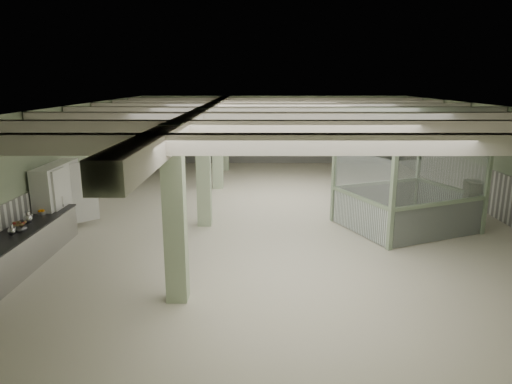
{
  "coord_description": "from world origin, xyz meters",
  "views": [
    {
      "loc": [
        -0.88,
        -14.62,
        4.39
      ],
      "look_at": [
        -0.9,
        -2.02,
        1.3
      ],
      "focal_mm": 32.0,
      "sensor_mm": 36.0,
      "label": 1
    }
  ],
  "objects_px": {
    "prep_counter": "(22,248)",
    "filing_cabinet": "(472,205)",
    "guard_booth": "(408,165)",
    "walkin_cooler": "(59,201)"
  },
  "relations": [
    {
      "from": "prep_counter",
      "to": "filing_cabinet",
      "type": "bearing_deg",
      "value": 13.52
    },
    {
      "from": "prep_counter",
      "to": "filing_cabinet",
      "type": "xyz_separation_m",
      "value": [
        12.15,
        2.92,
        0.28
      ]
    },
    {
      "from": "guard_booth",
      "to": "walkin_cooler",
      "type": "bearing_deg",
      "value": 160.48
    },
    {
      "from": "prep_counter",
      "to": "walkin_cooler",
      "type": "distance_m",
      "value": 2.51
    },
    {
      "from": "prep_counter",
      "to": "filing_cabinet",
      "type": "height_order",
      "value": "filing_cabinet"
    },
    {
      "from": "guard_booth",
      "to": "filing_cabinet",
      "type": "relative_size",
      "value": 3.06
    },
    {
      "from": "prep_counter",
      "to": "guard_booth",
      "type": "relative_size",
      "value": 1.07
    },
    {
      "from": "prep_counter",
      "to": "walkin_cooler",
      "type": "xyz_separation_m",
      "value": [
        -0.08,
        2.46,
        0.51
      ]
    },
    {
      "from": "walkin_cooler",
      "to": "guard_booth",
      "type": "bearing_deg",
      "value": 3.4
    },
    {
      "from": "prep_counter",
      "to": "guard_booth",
      "type": "bearing_deg",
      "value": 16.75
    }
  ]
}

